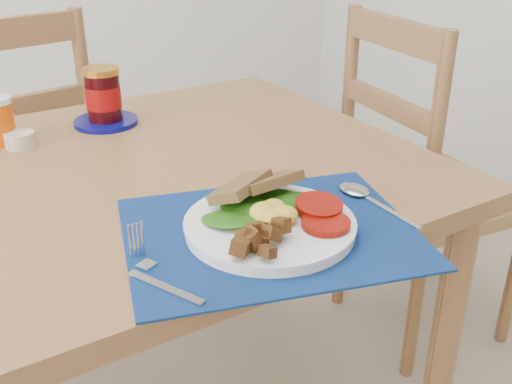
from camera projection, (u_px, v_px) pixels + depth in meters
table at (63, 227)px, 1.11m from camera, size 1.40×0.90×0.75m
chair_far at (10, 149)px, 1.66m from camera, size 0.50×0.48×1.17m
chair_end at (419, 153)px, 1.65m from camera, size 0.47×0.49×1.17m
placemat at (270, 232)px, 0.92m from camera, size 0.52×0.45×0.00m
breakfast_plate at (268, 222)px, 0.91m from camera, size 0.26×0.26×0.06m
fork at (153, 273)px, 0.81m from camera, size 0.06×0.18×0.00m
spoon at (365, 197)px, 1.02m from camera, size 0.04×0.19×0.01m
ramekin at (20, 140)px, 1.24m from camera, size 0.06×0.06×0.03m
jam_on_saucer at (104, 100)px, 1.35m from camera, size 0.14×0.14×0.13m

